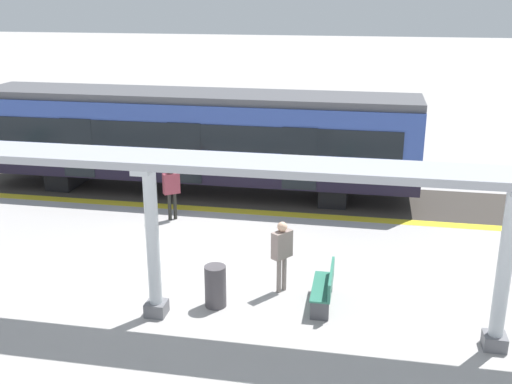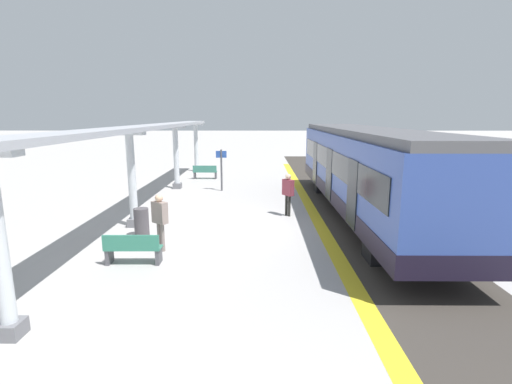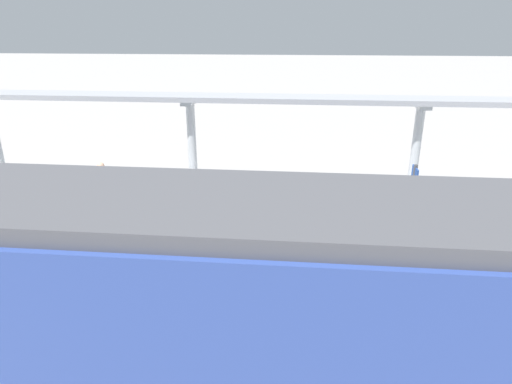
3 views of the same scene
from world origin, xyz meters
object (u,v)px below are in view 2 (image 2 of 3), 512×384
(canopy_pillar_nearest, at_px, (196,147))
(passenger_waiting_near_edge, at_px, (288,190))
(train_near_carriage, at_px, (362,170))
(bench_near_end, at_px, (133,249))
(passenger_by_the_benches, at_px, (160,216))
(bench_mid_platform, at_px, (205,172))
(platform_info_sign, at_px, (221,166))
(canopy_pillar_second, at_px, (176,157))
(trash_bin, at_px, (142,223))
(canopy_pillar_third, at_px, (132,179))

(canopy_pillar_nearest, height_order, passenger_waiting_near_edge, canopy_pillar_nearest)
(train_near_carriage, bearing_deg, canopy_pillar_nearest, -55.07)
(bench_near_end, height_order, passenger_by_the_benches, passenger_by_the_benches)
(bench_mid_platform, xyz_separation_m, platform_info_sign, (-1.43, 3.84, 0.89))
(train_near_carriage, relative_size, platform_info_sign, 6.83)
(canopy_pillar_nearest, xyz_separation_m, bench_near_end, (-1.12, 17.39, -1.29))
(canopy_pillar_second, height_order, platform_info_sign, canopy_pillar_second)
(trash_bin, height_order, platform_info_sign, platform_info_sign)
(canopy_pillar_nearest, distance_m, trash_bin, 15.07)
(bench_near_end, height_order, passenger_waiting_near_edge, passenger_waiting_near_edge)
(bench_near_end, bearing_deg, passenger_waiting_near_edge, -131.94)
(train_near_carriage, bearing_deg, canopy_pillar_third, 10.32)
(bench_mid_platform, bearing_deg, passenger_by_the_benches, 92.31)
(canopy_pillar_third, bearing_deg, passenger_waiting_near_edge, -165.09)
(canopy_pillar_third, xyz_separation_m, passenger_waiting_near_edge, (-5.66, -1.51, -0.67))
(canopy_pillar_second, distance_m, passenger_by_the_benches, 9.89)
(canopy_pillar_second, distance_m, passenger_waiting_near_edge, 8.09)
(train_near_carriage, bearing_deg, passenger_by_the_benches, 30.19)
(platform_info_sign, distance_m, passenger_by_the_benches, 9.17)
(bench_near_end, distance_m, bench_mid_platform, 14.02)
(platform_info_sign, bearing_deg, train_near_carriage, 140.07)
(train_near_carriage, xyz_separation_m, canopy_pillar_nearest, (8.58, -12.28, -0.10))
(trash_bin, bearing_deg, canopy_pillar_nearest, -87.62)
(bench_mid_platform, height_order, passenger_waiting_near_edge, passenger_waiting_near_edge)
(canopy_pillar_nearest, height_order, platform_info_sign, canopy_pillar_nearest)
(train_near_carriage, relative_size, passenger_waiting_near_edge, 8.82)
(platform_info_sign, bearing_deg, canopy_pillar_second, -13.62)
(bench_mid_platform, bearing_deg, passenger_waiting_near_edge, 117.07)
(train_near_carriage, bearing_deg, trash_bin, 18.90)
(canopy_pillar_second, height_order, canopy_pillar_third, same)
(bench_near_end, distance_m, passenger_by_the_benches, 1.33)
(bench_near_end, bearing_deg, bench_mid_platform, -89.87)
(bench_near_end, xyz_separation_m, trash_bin, (0.49, -2.39, 0.04))
(canopy_pillar_nearest, xyz_separation_m, passenger_waiting_near_edge, (-5.66, 12.33, -0.67))
(train_near_carriage, relative_size, trash_bin, 15.68)
(canopy_pillar_second, xyz_separation_m, platform_info_sign, (-2.52, 0.61, -0.40))
(canopy_pillar_nearest, xyz_separation_m, canopy_pillar_second, (0.00, 6.60, 0.00))
(canopy_pillar_third, distance_m, bench_mid_platform, 10.60)
(canopy_pillar_second, height_order, passenger_waiting_near_edge, canopy_pillar_second)
(train_near_carriage, bearing_deg, platform_info_sign, -39.93)
(train_near_carriage, bearing_deg, bench_near_end, 34.43)
(train_near_carriage, relative_size, bench_near_end, 9.98)
(passenger_waiting_near_edge, bearing_deg, canopy_pillar_third, 14.91)
(train_near_carriage, bearing_deg, bench_mid_platform, -49.93)
(passenger_by_the_benches, bearing_deg, bench_mid_platform, -87.69)
(bench_near_end, bearing_deg, canopy_pillar_second, -84.10)
(train_near_carriage, distance_m, canopy_pillar_second, 10.29)
(canopy_pillar_second, relative_size, trash_bin, 3.56)
(canopy_pillar_third, xyz_separation_m, platform_info_sign, (-2.52, -6.63, -0.40))
(bench_near_end, bearing_deg, platform_info_sign, -97.84)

